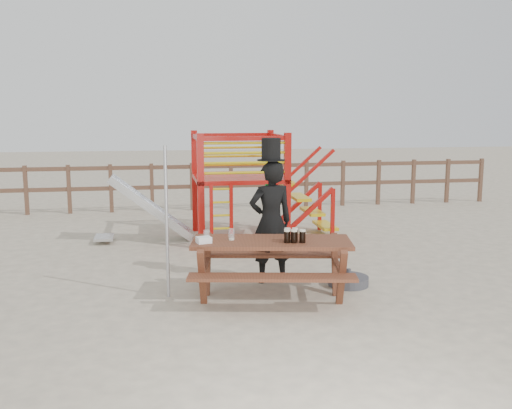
% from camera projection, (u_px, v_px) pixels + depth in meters
% --- Properties ---
extents(ground, '(60.00, 60.00, 0.00)m').
position_uv_depth(ground, '(262.00, 294.00, 7.84)').
color(ground, '#C3B498').
rests_on(ground, ground).
extents(back_fence, '(15.09, 0.09, 1.20)m').
position_uv_depth(back_fence, '(212.00, 181.00, 14.52)').
color(back_fence, brown).
rests_on(back_fence, ground).
extents(playground_fort, '(4.71, 1.84, 2.10)m').
position_uv_depth(playground_fort, '(235.00, 184.00, 11.17)').
color(playground_fort, '#AD100B').
rests_on(playground_fort, ground).
extents(picnic_table, '(2.31, 1.80, 0.81)m').
position_uv_depth(picnic_table, '(271.00, 262.00, 7.55)').
color(picnic_table, brown).
rests_on(picnic_table, ground).
extents(man_with_hat, '(0.71, 0.52, 2.11)m').
position_uv_depth(man_with_hat, '(271.00, 218.00, 8.28)').
color(man_with_hat, black).
rests_on(man_with_hat, ground).
extents(metal_pole, '(0.05, 0.05, 2.05)m').
position_uv_depth(metal_pole, '(167.00, 223.00, 7.56)').
color(metal_pole, '#B2B2B7').
rests_on(metal_pole, ground).
extents(parasol_base, '(0.58, 0.58, 0.25)m').
position_uv_depth(parasol_base, '(348.00, 281.00, 8.22)').
color(parasol_base, '#3E3E44').
rests_on(parasol_base, ground).
extents(paper_bag, '(0.21, 0.18, 0.08)m').
position_uv_depth(paper_bag, '(204.00, 240.00, 7.33)').
color(paper_bag, white).
rests_on(paper_bag, picnic_table).
extents(stout_pints, '(0.28, 0.21, 0.17)m').
position_uv_depth(stout_pints, '(293.00, 236.00, 7.38)').
color(stout_pints, black).
rests_on(stout_pints, picnic_table).
extents(empty_glasses, '(0.41, 0.11, 0.15)m').
position_uv_depth(empty_glasses, '(219.00, 236.00, 7.46)').
color(empty_glasses, silver).
rests_on(empty_glasses, picnic_table).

